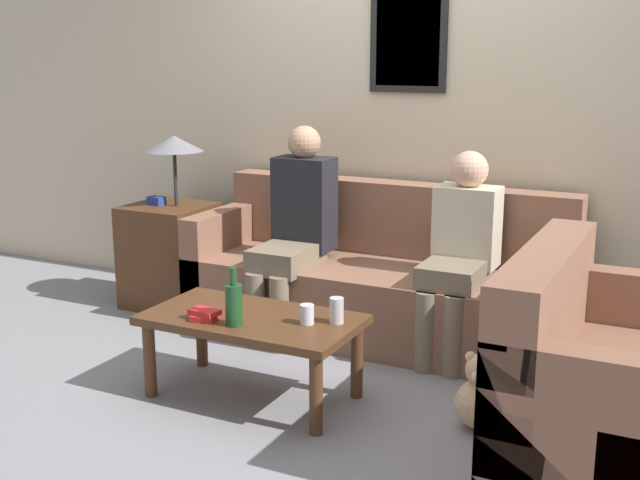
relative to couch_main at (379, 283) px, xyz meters
The scene contains 13 objects.
ground_plane 0.58m from the couch_main, 90.00° to the right, with size 16.00×16.00×0.00m, color gray.
wall_back 1.09m from the couch_main, 90.00° to the left, with size 9.00×0.08×2.60m.
couch_main is the anchor object (origin of this frame).
couch_side 1.75m from the couch_main, 36.43° to the right, with size 0.82×1.26×0.87m.
coffee_table 1.14m from the couch_main, 99.77° to the right, with size 1.02×0.56×0.41m.
side_table_with_lamp 1.44m from the couch_main, behind, with size 0.51×0.51×1.12m.
wine_bottle 1.30m from the couch_main, 98.79° to the right, with size 0.08×0.08×0.27m.
drinking_glass 1.12m from the couch_main, 85.07° to the right, with size 0.07×0.07×0.09m.
book_stack 1.32m from the couch_main, 105.94° to the right, with size 0.15×0.13×0.05m.
soda_can 1.07m from the couch_main, 78.36° to the right, with size 0.07×0.07×0.12m.
person_left 0.60m from the couch_main, 157.01° to the right, with size 0.34×0.62×1.22m.
person_right 0.62m from the couch_main, 14.26° to the right, with size 0.34×0.59×1.12m.
teddy_bear 1.31m from the couch_main, 47.24° to the right, with size 0.22×0.22×0.35m.
Camera 1 is at (1.72, -3.73, 1.64)m, focal length 45.00 mm.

